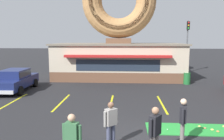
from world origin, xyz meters
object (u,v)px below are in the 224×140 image
object	(u,v)px
pedestrian_blue_sweater_man	(155,131)
traffic_light_pole	(187,40)
car_navy	(16,79)
pedestrian_clipboard_woman	(183,119)
pedestrian_hooded_kid	(72,139)
trash_bin	(187,78)
golf_ball	(167,129)
pedestrian_leather_jacket_man	(111,122)

from	to	relation	value
pedestrian_blue_sweater_man	traffic_light_pole	distance (m)	19.53
pedestrian_blue_sweater_man	car_navy	bearing A→B (deg)	135.64
pedestrian_blue_sweater_man	traffic_light_pole	xyz separation A→B (m)	(5.90, 18.41, 2.74)
pedestrian_blue_sweater_man	pedestrian_clipboard_woman	bearing A→B (deg)	44.85
pedestrian_hooded_kid	trash_bin	xyz separation A→B (m)	(6.71, 12.63, -0.44)
pedestrian_blue_sweater_man	trash_bin	bearing A→B (deg)	70.41
golf_ball	pedestrian_hooded_kid	world-z (taller)	pedestrian_hooded_kid
pedestrian_clipboard_woman	traffic_light_pole	xyz separation A→B (m)	(4.76, 17.28, 2.76)
car_navy	trash_bin	world-z (taller)	car_navy
pedestrian_hooded_kid	traffic_light_pole	size ratio (longest dim) A/B	0.29
car_navy	pedestrian_hooded_kid	world-z (taller)	pedestrian_hooded_kid
car_navy	pedestrian_hooded_kid	distance (m)	11.45
golf_ball	pedestrian_hooded_kid	distance (m)	4.50
pedestrian_hooded_kid	pedestrian_clipboard_woman	bearing A→B (deg)	26.39
pedestrian_leather_jacket_man	trash_bin	size ratio (longest dim) A/B	1.67
trash_bin	pedestrian_clipboard_woman	bearing A→B (deg)	-106.05
golf_ball	pedestrian_hooded_kid	size ratio (longest dim) A/B	0.02
pedestrian_leather_jacket_man	car_navy	bearing A→B (deg)	133.49
pedestrian_hooded_kid	pedestrian_clipboard_woman	size ratio (longest dim) A/B	0.99
golf_ball	pedestrian_leather_jacket_man	xyz separation A→B (m)	(-2.27, -1.48, 0.85)
golf_ball	pedestrian_leather_jacket_man	world-z (taller)	pedestrian_leather_jacket_man
trash_bin	traffic_light_pole	size ratio (longest dim) A/B	0.17
car_navy	pedestrian_clipboard_woman	xyz separation A→B (m)	(10.11, -7.63, 0.07)
traffic_light_pole	pedestrian_hooded_kid	bearing A→B (deg)	-113.66
pedestrian_hooded_kid	traffic_light_pole	xyz separation A→B (m)	(8.35, 19.06, 2.77)
golf_ball	traffic_light_pole	world-z (taller)	traffic_light_pole
traffic_light_pole	pedestrian_leather_jacket_man	bearing A→B (deg)	-112.62
golf_ball	pedestrian_blue_sweater_man	world-z (taller)	pedestrian_blue_sweater_man
pedestrian_hooded_kid	pedestrian_leather_jacket_man	size ratio (longest dim) A/B	1.04
trash_bin	golf_ball	bearing A→B (deg)	-109.43
golf_ball	car_navy	world-z (taller)	car_navy
golf_ball	car_navy	bearing A→B (deg)	146.60
pedestrian_clipboard_woman	trash_bin	bearing A→B (deg)	73.95
trash_bin	traffic_light_pole	distance (m)	7.37
pedestrian_leather_jacket_man	pedestrian_clipboard_woman	size ratio (longest dim) A/B	0.96
pedestrian_hooded_kid	pedestrian_clipboard_woman	world-z (taller)	pedestrian_clipboard_woman
golf_ball	pedestrian_leather_jacket_man	bearing A→B (deg)	-147.03
car_navy	pedestrian_leather_jacket_man	world-z (taller)	pedestrian_leather_jacket_man
pedestrian_clipboard_woman	trash_bin	distance (m)	11.29
car_navy	pedestrian_clipboard_woman	distance (m)	12.66
pedestrian_clipboard_woman	trash_bin	xyz separation A→B (m)	(3.12, 10.85, -0.45)
car_navy	pedestrian_leather_jacket_man	distance (m)	10.95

